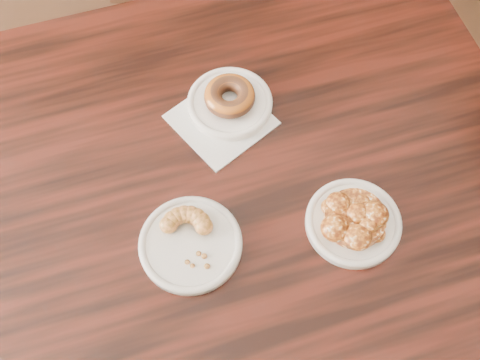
{
  "coord_description": "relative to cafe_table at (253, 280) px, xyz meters",
  "views": [
    {
      "loc": [
        0.06,
        -0.48,
        1.64
      ],
      "look_at": [
        0.11,
        -0.06,
        0.8
      ],
      "focal_mm": 45.0,
      "sensor_mm": 36.0,
      "label": 1
    }
  ],
  "objects": [
    {
      "name": "floor",
      "position": [
        -0.14,
        0.09,
        -0.38
      ],
      "size": [
        5.0,
        5.0,
        0.0
      ],
      "primitive_type": "plane",
      "color": "black",
      "rests_on": "ground"
    },
    {
      "name": "cafe_table",
      "position": [
        0.0,
        0.0,
        0.0
      ],
      "size": [
        1.17,
        1.17,
        0.75
      ],
      "primitive_type": "cube",
      "rotation": [
        0.0,
        0.0,
        0.18
      ],
      "color": "black",
      "rests_on": "floor"
    },
    {
      "name": "napkin",
      "position": [
        -0.04,
        0.18,
        0.38
      ],
      "size": [
        0.21,
        0.21,
        0.0
      ],
      "primitive_type": "cube",
      "rotation": [
        0.0,
        0.0,
        0.59
      ],
      "color": "silver",
      "rests_on": "cafe_table"
    },
    {
      "name": "plate_donut",
      "position": [
        -0.02,
        0.2,
        0.38
      ],
      "size": [
        0.15,
        0.15,
        0.01
      ],
      "primitive_type": "cylinder",
      "color": "white",
      "rests_on": "napkin"
    },
    {
      "name": "plate_cruller",
      "position": [
        -0.11,
        -0.05,
        0.38
      ],
      "size": [
        0.16,
        0.16,
        0.01
      ],
      "primitive_type": "cylinder",
      "color": "silver",
      "rests_on": "cafe_table"
    },
    {
      "name": "plate_fritter",
      "position": [
        0.15,
        -0.05,
        0.38
      ],
      "size": [
        0.15,
        0.15,
        0.01
      ],
      "primitive_type": "cylinder",
      "color": "silver",
      "rests_on": "cafe_table"
    },
    {
      "name": "glazed_donut",
      "position": [
        -0.02,
        0.2,
        0.41
      ],
      "size": [
        0.09,
        0.09,
        0.03
      ],
      "primitive_type": "torus",
      "color": "brown",
      "rests_on": "plate_donut"
    },
    {
      "name": "apple_fritter",
      "position": [
        0.15,
        -0.05,
        0.4
      ],
      "size": [
        0.14,
        0.14,
        0.03
      ],
      "primitive_type": null,
      "color": "#451907",
      "rests_on": "plate_fritter"
    },
    {
      "name": "cruller_fragment",
      "position": [
        -0.11,
        -0.05,
        0.4
      ],
      "size": [
        0.1,
        0.1,
        0.03
      ],
      "primitive_type": null,
      "color": "brown",
      "rests_on": "plate_cruller"
    }
  ]
}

